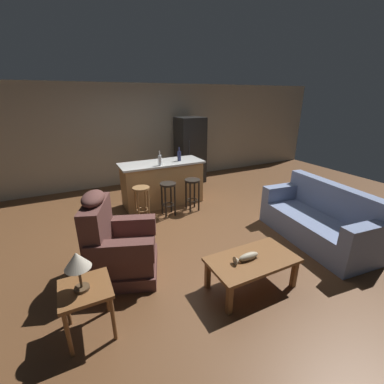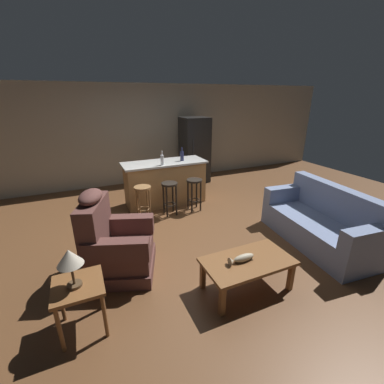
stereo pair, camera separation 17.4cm
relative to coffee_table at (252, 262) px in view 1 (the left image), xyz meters
The scene contains 15 objects.
ground_plane 1.76m from the coffee_table, 90.92° to the left, with size 12.00×12.00×0.00m.
back_wall 4.94m from the coffee_table, 90.33° to the left, with size 12.00×0.05×2.60m.
coffee_table is the anchor object (origin of this frame).
fish_figurine 0.13m from the coffee_table, behind, with size 0.34×0.10×0.10m.
couch 1.81m from the coffee_table, 13.82° to the left, with size 1.03×1.98×0.94m.
recliner_near_lamp 1.75m from the coffee_table, 144.80° to the left, with size 1.08×1.08×1.20m.
end_table 1.90m from the coffee_table, behind, with size 0.48×0.48×0.56m.
table_lamp 1.98m from the coffee_table, behind, with size 0.24×0.24×0.41m.
kitchen_island 3.07m from the coffee_table, 90.52° to the left, with size 1.80×0.70×0.95m.
bar_stool_left 2.54m from the coffee_table, 105.63° to the left, with size 0.32×0.32×0.68m.
bar_stool_middle 2.45m from the coffee_table, 93.32° to the left, with size 0.32×0.32×0.68m.
bar_stool_right 2.48m from the coffee_table, 80.71° to the left, with size 0.32×0.32×0.68m.
refrigerator 4.48m from the coffee_table, 73.73° to the left, with size 0.70×0.69×1.76m.
bottle_tall_green 2.92m from the coffee_table, 93.01° to the left, with size 0.07×0.07×0.29m.
bottle_short_amber 3.12m from the coffee_table, 83.07° to the left, with size 0.08×0.08×0.30m.
Camera 1 is at (-1.82, -3.76, 2.29)m, focal length 24.00 mm.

